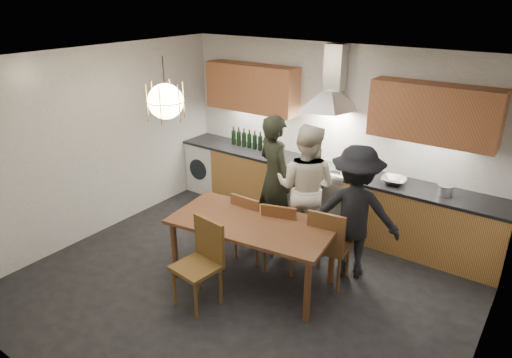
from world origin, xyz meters
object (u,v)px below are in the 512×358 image
Objects in this scene: chair_back_left at (250,223)px; person_right at (355,212)px; stock_pot at (445,190)px; dining_table at (252,229)px; wine_bottles at (252,139)px; person_mid at (306,188)px; chair_front at (202,257)px; mixing_bowl at (394,181)px; person_left at (275,178)px.

person_right is at bearing -157.66° from chair_back_left.
stock_pot reaches higher than chair_back_left.
chair_back_left is (-0.30, 0.36, -0.17)m from dining_table.
chair_back_left is 1.13× the size of wine_bottles.
chair_front is at bearing 69.93° from person_mid.
person_mid reaches higher than person_right.
dining_table is 2.01× the size of chair_front.
chair_front is at bearing -127.87° from stock_pot.
wine_bottles is at bearing -39.01° from person_mid.
wine_bottles reaches higher than stock_pot.
dining_table is 1.15× the size of person_mid.
dining_table is 6.03× the size of mixing_bowl.
person_left is 2.16× the size of wine_bottles.
mixing_bowl is 0.65m from stock_pot.
stock_pot reaches higher than mixing_bowl.
person_mid is 1.72m from stock_pot.
person_mid is (0.39, 0.71, 0.33)m from chair_back_left.
mixing_bowl is at bearing -179.93° from stock_pot.
person_mid reaches higher than mixing_bowl.
stock_pot reaches higher than dining_table.
stock_pot is (0.65, 0.00, 0.02)m from mixing_bowl.
person_left is 1.26m from wine_bottles.
stock_pot is (1.57, 0.71, 0.10)m from person_mid.
person_mid is at bearing -156.87° from person_left.
chair_back_left is at bearing 101.86° from chair_front.
dining_table is 1.12× the size of person_left.
person_mid is 9.40× the size of stock_pot.
person_right is at bearing -97.34° from mixing_bowl.
wine_bottles is (-1.45, 0.81, 0.19)m from person_mid.
dining_table is 0.50m from chair_back_left.
stock_pot is 0.22× the size of wine_bottles.
person_left is at bearing -153.63° from mixing_bowl.
person_mid is at bearing -29.18° from wine_bottles.
dining_table is 1.20× the size of person_right.
person_mid is 2.11× the size of wine_bottles.
dining_table is 2.42× the size of wine_bottles.
chair_back_left is 0.52× the size of person_left.
person_mid is (0.49, -0.01, -0.02)m from person_left.
dining_table is at bearing -133.03° from stock_pot.
person_right reaches higher than chair_front.
person_mid is at bearing -142.47° from mixing_bowl.
mixing_bowl is 1.79× the size of stock_pot.
chair_back_left is at bearing -144.04° from stock_pot.
person_right is 2.03× the size of wine_bottles.
person_left is at bearing -10.85° from person_mid.
stock_pot is (1.88, 2.42, 0.40)m from chair_front.
chair_front is at bearing 120.12° from person_left.
mixing_bowl is (1.23, 2.41, 0.38)m from chair_front.
chair_front is 1.76m from person_mid.
wine_bottles is at bearing 178.10° from stock_pot.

